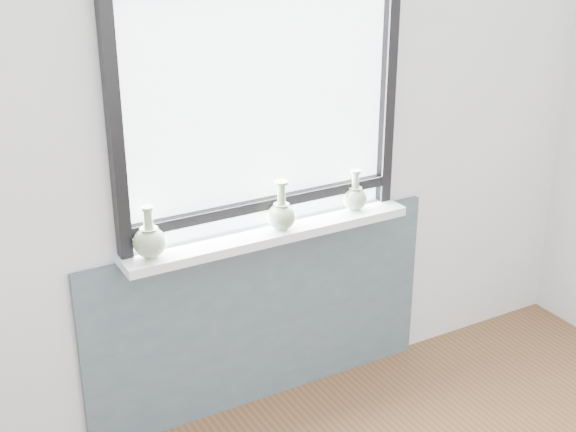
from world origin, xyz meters
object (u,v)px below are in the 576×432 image
windowsill (270,233)px  vase_a (150,240)px  vase_b (281,214)px  vase_c (355,197)px

windowsill → vase_a: (-0.54, -0.00, 0.09)m
vase_b → vase_c: vase_b is taller
vase_b → vase_c: 0.40m
vase_c → vase_a: bearing=-179.2°
vase_b → vase_c: bearing=4.5°
vase_a → vase_c: vase_a is taller
vase_a → vase_c: (0.98, 0.01, -0.01)m
vase_b → windowsill: bearing=155.0°
windowsill → vase_a: vase_a is taller
vase_a → vase_b: 0.59m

